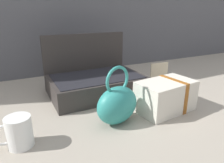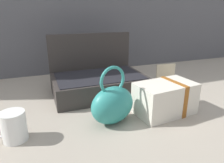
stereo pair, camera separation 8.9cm
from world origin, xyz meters
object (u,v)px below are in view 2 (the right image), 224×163
(teal_pouch_handbag, at_px, (113,104))
(cream_toiletry_bag, at_px, (166,98))
(coffee_mug, at_px, (13,126))
(open_suitcase, at_px, (98,79))
(info_card_left, at_px, (165,74))

(teal_pouch_handbag, relative_size, cream_toiletry_bag, 0.88)
(teal_pouch_handbag, height_order, coffee_mug, teal_pouch_handbag)
(open_suitcase, relative_size, info_card_left, 3.81)
(coffee_mug, bearing_deg, info_card_left, 20.65)
(coffee_mug, bearing_deg, cream_toiletry_bag, -0.75)
(open_suitcase, bearing_deg, teal_pouch_handbag, -96.76)
(open_suitcase, xyz_separation_m, cream_toiletry_bag, (0.19, -0.32, -0.00))
(cream_toiletry_bag, distance_m, info_card_left, 0.36)
(teal_pouch_handbag, height_order, cream_toiletry_bag, teal_pouch_handbag)
(cream_toiletry_bag, bearing_deg, coffee_mug, 179.25)
(open_suitcase, distance_m, cream_toiletry_bag, 0.37)
(coffee_mug, xyz_separation_m, info_card_left, (0.77, 0.29, 0.01))
(cream_toiletry_bag, xyz_separation_m, info_card_left, (0.20, 0.30, -0.01))
(teal_pouch_handbag, relative_size, info_card_left, 1.87)
(teal_pouch_handbag, bearing_deg, open_suitcase, 83.24)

